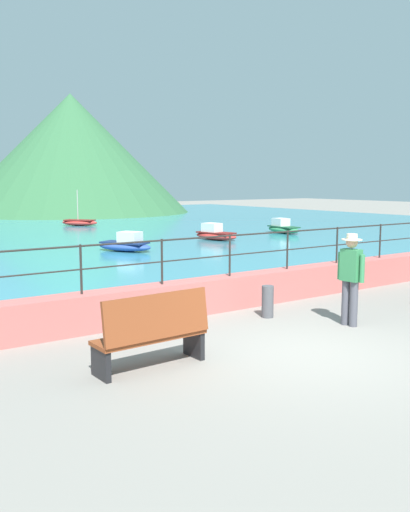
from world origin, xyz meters
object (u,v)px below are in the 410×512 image
at_px(person_walking, 351,275).
at_px(boat_2, 126,244).
at_px(bench_main, 153,332).
at_px(bollard, 268,302).
at_px(boat_6, 215,234).
at_px(boat_1, 80,222).
at_px(boat_3, 283,228).

height_order(person_walking, boat_2, person_walking).
height_order(bench_main, person_walking, person_walking).
xyz_separation_m(person_walking, bollard, (-0.85, 1.36, -0.66)).
distance_m(person_walking, bollard, 1.74).
bearing_deg(boat_6, bollard, -121.52).
relative_size(person_walking, boat_1, 0.75).
distance_m(bench_main, person_walking, 4.26).
bearing_deg(boat_1, boat_2, -104.30).
distance_m(person_walking, boat_1, 25.41).
xyz_separation_m(bench_main, person_walking, (4.24, 0.01, 0.42)).
bearing_deg(bollard, boat_3, 46.24).
xyz_separation_m(boat_1, boat_2, (-3.28, -12.85, 0.06)).
relative_size(person_walking, boat_6, 0.72).
bearing_deg(boat_3, person_walking, -128.88).
relative_size(boat_2, boat_3, 1.03).
relative_size(boat_1, boat_6, 0.95).
bearing_deg(boat_2, person_walking, -96.33).
xyz_separation_m(bollard, boat_3, (12.36, 12.91, 0.01)).
distance_m(bench_main, bollard, 3.67).
bearing_deg(boat_2, boat_1, 75.70).
distance_m(boat_3, boat_6, 4.93).
relative_size(bench_main, boat_1, 0.74).
height_order(bench_main, boat_1, boat_1).
bearing_deg(boat_1, bollard, -103.04).
bearing_deg(person_walking, boat_6, 63.94).
height_order(boat_1, boat_2, boat_1).
bearing_deg(boat_6, boat_1, 100.02).
xyz_separation_m(person_walking, boat_3, (11.51, 14.28, -0.65)).
height_order(person_walking, boat_6, person_walking).
bearing_deg(boat_1, boat_6, -79.98).
bearing_deg(bollard, boat_6, 58.48).
bearing_deg(bench_main, boat_1, 70.47).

